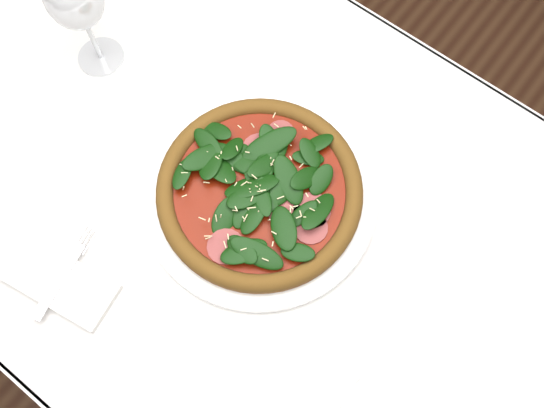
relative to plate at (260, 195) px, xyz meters
The scene contains 6 objects.
ground 0.76m from the plate, 162.34° to the right, with size 6.00×6.00×0.00m, color brown.
dining_table 0.12m from the plate, 162.34° to the right, with size 1.21×0.81×0.75m.
plate is the anchor object (origin of this frame).
pizza 0.02m from the plate, 165.96° to the right, with size 0.32×0.32×0.04m.
napkin 0.32m from the plate, 116.88° to the right, with size 0.16×0.08×0.01m, color white.
fork 0.29m from the plate, 120.30° to the right, with size 0.05×0.15×0.00m.
Camera 1 is at (0.27, -0.23, 1.61)m, focal length 40.00 mm.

